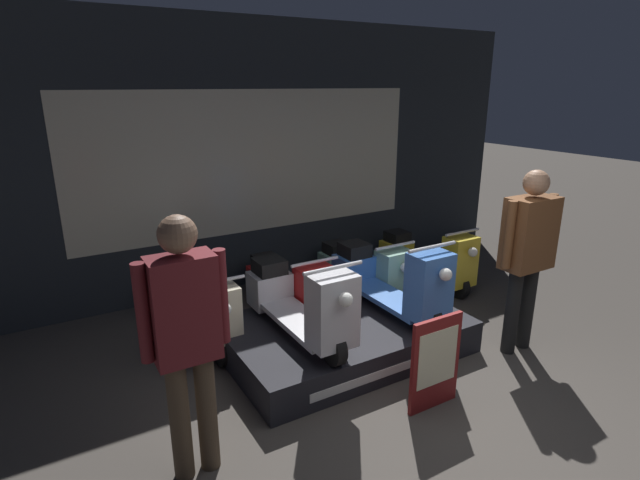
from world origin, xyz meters
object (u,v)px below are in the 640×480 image
object	(u,v)px
scooter_backrow_2	(364,273)
price_sign_board	(435,363)
scooter_backrow_3	(427,259)
person_right_browsing	(528,246)
scooter_display_left	(300,302)
scooter_display_right	(390,280)
scooter_backrow_1	(290,290)
person_left_browsing	(186,331)
scooter_backrow_0	(201,310)

from	to	relation	value
scooter_backrow_2	price_sign_board	world-z (taller)	scooter_backrow_2
scooter_backrow_3	person_right_browsing	size ratio (longest dim) A/B	0.90
scooter_display_left	scooter_backrow_3	size ratio (longest dim) A/B	1.00
scooter_display_left	price_sign_board	xyz separation A→B (m)	(0.62, -1.07, -0.24)
scooter_backrow_3	person_right_browsing	distance (m)	1.92
scooter_display_left	price_sign_board	bearing A→B (deg)	-59.83
scooter_backrow_3	scooter_backrow_2	bearing A→B (deg)	180.00
scooter_display_right	scooter_backrow_1	size ratio (longest dim) A/B	1.00
scooter_backrow_3	person_right_browsing	world-z (taller)	person_right_browsing
scooter_backrow_2	scooter_backrow_3	bearing A→B (deg)	0.00
scooter_backrow_1	person_right_browsing	distance (m)	2.44
scooter_backrow_1	person_left_browsing	world-z (taller)	person_left_browsing
scooter_backrow_2	scooter_backrow_0	bearing A→B (deg)	180.00
scooter_backrow_2	person_left_browsing	world-z (taller)	person_left_browsing
scooter_display_right	scooter_backrow_0	bearing A→B (deg)	149.87
scooter_backrow_3	scooter_display_left	bearing A→B (deg)	-158.36
scooter_display_right	scooter_backrow_1	bearing A→B (deg)	123.62
price_sign_board	scooter_backrow_0	bearing A→B (deg)	121.60
scooter_display_left	scooter_backrow_1	size ratio (longest dim) A/B	1.00
scooter_display_left	scooter_display_right	world-z (taller)	same
price_sign_board	scooter_backrow_2	bearing A→B (deg)	69.55
scooter_backrow_1	person_left_browsing	bearing A→B (deg)	-132.47
scooter_display_right	person_right_browsing	world-z (taller)	person_right_browsing
scooter_display_left	scooter_backrow_3	world-z (taller)	scooter_display_left
scooter_display_right	scooter_backrow_3	xyz separation A→B (m)	(1.35, 0.93, -0.31)
person_left_browsing	scooter_display_right	bearing A→B (deg)	19.78
person_left_browsing	scooter_backrow_1	bearing A→B (deg)	47.53
scooter_backrow_2	person_right_browsing	bearing A→B (deg)	-71.52
scooter_display_right	scooter_backrow_0	world-z (taller)	scooter_display_right
person_left_browsing	price_sign_board	world-z (taller)	person_left_browsing
scooter_display_left	scooter_backrow_0	xyz separation A→B (m)	(-0.61, 0.93, -0.31)
scooter_backrow_0	scooter_backrow_2	distance (m)	1.97
scooter_backrow_3	price_sign_board	xyz separation A→B (m)	(-1.73, -2.00, 0.07)
scooter_backrow_3	person_right_browsing	bearing A→B (deg)	-103.41
scooter_display_left	scooter_display_right	size ratio (longest dim) A/B	1.00
person_left_browsing	scooter_display_left	bearing A→B (deg)	33.37
scooter_backrow_3	scooter_display_right	bearing A→B (deg)	-145.43
scooter_backrow_1	scooter_backrow_0	bearing A→B (deg)	180.00
scooter_backrow_3	person_left_browsing	bearing A→B (deg)	-154.12
person_left_browsing	person_right_browsing	world-z (taller)	person_left_browsing
scooter_display_right	person_left_browsing	distance (m)	2.37
scooter_backrow_0	scooter_backrow_1	size ratio (longest dim) A/B	1.00
scooter_backrow_0	person_right_browsing	size ratio (longest dim) A/B	0.90
scooter_display_right	scooter_backrow_1	xyz separation A→B (m)	(-0.62, 0.93, -0.31)
scooter_display_left	scooter_backrow_1	distance (m)	1.05
scooter_backrow_2	person_right_browsing	distance (m)	1.96
price_sign_board	scooter_display_right	bearing A→B (deg)	70.44
scooter_backrow_0	scooter_backrow_3	distance (m)	2.96
scooter_backrow_2	scooter_display_left	bearing A→B (deg)	-145.64
person_right_browsing	scooter_display_left	bearing A→B (deg)	157.83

